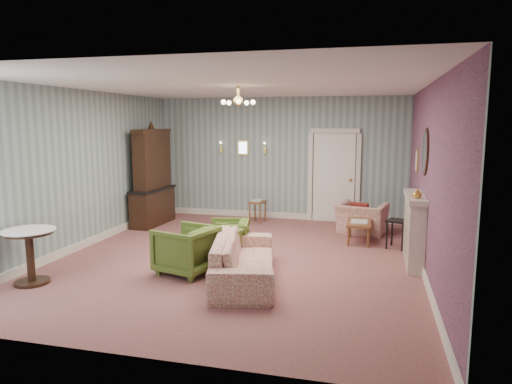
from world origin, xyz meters
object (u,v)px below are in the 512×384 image
(olive_chair_a, at_px, (186,247))
(pedestal_table, at_px, (30,257))
(side_table_black, at_px, (397,234))
(wingback_chair, at_px, (362,213))
(sofa_chintz, at_px, (244,251))
(dresser, at_px, (152,174))
(olive_chair_c, at_px, (228,236))
(fireplace, at_px, (414,229))
(olive_chair_b, at_px, (224,242))
(coffee_table, at_px, (359,232))

(olive_chair_a, bearing_deg, pedestal_table, -47.46)
(pedestal_table, bearing_deg, side_table_black, 31.95)
(wingback_chair, bearing_deg, sofa_chintz, 77.67)
(wingback_chair, bearing_deg, dresser, 16.48)
(dresser, height_order, side_table_black, dresser)
(sofa_chintz, height_order, wingback_chair, sofa_chintz)
(olive_chair_c, bearing_deg, wingback_chair, 124.41)
(olive_chair_a, relative_size, sofa_chintz, 0.37)
(sofa_chintz, distance_m, pedestal_table, 3.07)
(sofa_chintz, height_order, fireplace, fireplace)
(pedestal_table, bearing_deg, dresser, 91.36)
(sofa_chintz, bearing_deg, pedestal_table, 94.63)
(side_table_black, distance_m, pedestal_table, 6.13)
(olive_chair_b, height_order, dresser, dresser)
(olive_chair_b, xyz_separation_m, olive_chair_c, (-0.04, 0.32, 0.02))
(sofa_chintz, height_order, pedestal_table, sofa_chintz)
(dresser, distance_m, coffee_table, 4.72)
(fireplace, bearing_deg, olive_chair_a, -158.58)
(olive_chair_b, relative_size, olive_chair_c, 0.94)
(coffee_table, bearing_deg, olive_chair_b, -139.68)
(fireplace, distance_m, side_table_black, 0.98)
(side_table_black, bearing_deg, olive_chair_c, -157.38)
(olive_chair_c, height_order, pedestal_table, pedestal_table)
(fireplace, bearing_deg, wingback_chair, 113.69)
(olive_chair_b, distance_m, dresser, 3.48)
(coffee_table, relative_size, pedestal_table, 1.01)
(sofa_chintz, bearing_deg, olive_chair_a, 73.10)
(olive_chair_c, xyz_separation_m, sofa_chintz, (0.60, -1.12, 0.08))
(olive_chair_b, relative_size, pedestal_table, 0.81)
(sofa_chintz, relative_size, coffee_table, 2.69)
(pedestal_table, bearing_deg, olive_chair_a, 26.54)
(olive_chair_a, bearing_deg, dresser, -129.71)
(olive_chair_b, bearing_deg, pedestal_table, -46.60)
(olive_chair_c, relative_size, pedestal_table, 0.87)
(olive_chair_b, bearing_deg, coffee_table, 137.60)
(sofa_chintz, bearing_deg, dresser, 31.14)
(side_table_black, xyz_separation_m, pedestal_table, (-5.20, -3.25, 0.13))
(olive_chair_c, relative_size, coffee_table, 0.86)
(dresser, distance_m, fireplace, 5.80)
(coffee_table, xyz_separation_m, pedestal_table, (-4.51, -3.54, 0.19))
(olive_chair_b, relative_size, side_table_black, 1.20)
(olive_chair_b, relative_size, dresser, 0.28)
(olive_chair_a, relative_size, fireplace, 0.58)
(coffee_table, bearing_deg, pedestal_table, -141.83)
(fireplace, height_order, pedestal_table, fireplace)
(fireplace, xyz_separation_m, side_table_black, (-0.21, 0.91, -0.31))
(olive_chair_a, bearing_deg, sofa_chintz, 102.06)
(fireplace, relative_size, side_table_black, 2.58)
(dresser, height_order, pedestal_table, dresser)
(coffee_table, bearing_deg, olive_chair_a, -134.65)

